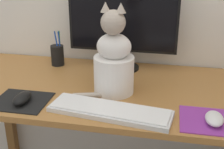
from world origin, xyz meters
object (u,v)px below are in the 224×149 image
at_px(computer_mouse_left, 22,98).
at_px(cat, 114,61).
at_px(keyboard, 110,111).
at_px(monitor, 123,24).
at_px(pen_cup, 58,55).
at_px(computer_mouse_right, 214,119).

xyz_separation_m(computer_mouse_left, cat, (0.33, 0.17, 0.12)).
bearing_deg(keyboard, monitor, 101.80).
xyz_separation_m(monitor, pen_cup, (-0.34, -0.02, -0.17)).
bearing_deg(pen_cup, monitor, 2.83).
xyz_separation_m(monitor, keyboard, (0.03, -0.46, -0.22)).
distance_m(computer_mouse_left, computer_mouse_right, 0.72).
xyz_separation_m(keyboard, cat, (-0.02, 0.18, 0.13)).
distance_m(computer_mouse_right, cat, 0.45).
height_order(computer_mouse_left, pen_cup, pen_cup).
relative_size(keyboard, computer_mouse_left, 4.30).
relative_size(computer_mouse_left, cat, 0.29).
bearing_deg(cat, computer_mouse_right, -20.49).
bearing_deg(computer_mouse_right, computer_mouse_left, 179.16).
xyz_separation_m(keyboard, computer_mouse_right, (0.37, -0.00, 0.01)).
bearing_deg(computer_mouse_right, keyboard, 179.84).
height_order(monitor, cat, monitor).
xyz_separation_m(keyboard, pen_cup, (-0.37, 0.45, 0.04)).
height_order(keyboard, computer_mouse_right, computer_mouse_right).
height_order(computer_mouse_left, computer_mouse_right, computer_mouse_left).
height_order(monitor, computer_mouse_right, monitor).
distance_m(computer_mouse_left, cat, 0.39).
xyz_separation_m(keyboard, computer_mouse_left, (-0.35, 0.01, 0.01)).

